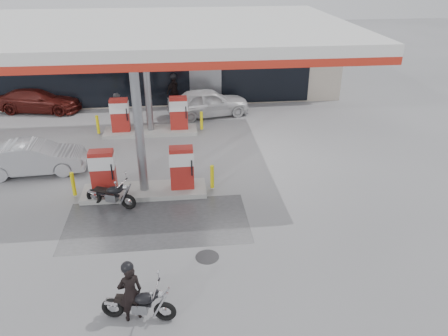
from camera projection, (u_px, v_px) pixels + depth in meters
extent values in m
plane|color=gray|center=(142.00, 223.00, 14.34)|extent=(90.00, 90.00, 0.00)
cube|color=#4C4C4F|center=(157.00, 222.00, 14.39)|extent=(6.00, 3.00, 0.00)
cylinder|color=#38383A|center=(207.00, 257.00, 12.76)|extent=(0.70, 0.70, 0.01)
cube|color=beige|center=(153.00, 57.00, 27.67)|extent=(22.00, 8.00, 4.00)
cube|color=black|center=(152.00, 83.00, 24.36)|extent=(18.00, 0.10, 2.60)
cube|color=red|center=(149.00, 45.00, 23.36)|extent=(22.00, 0.25, 1.00)
cube|color=navy|center=(277.00, 42.00, 24.01)|extent=(3.50, 0.12, 0.80)
cube|color=gray|center=(206.00, 87.00, 24.75)|extent=(1.80, 0.14, 2.20)
cube|color=silver|center=(138.00, 32.00, 16.42)|extent=(16.00, 10.00, 0.60)
cube|color=red|center=(127.00, 68.00, 12.10)|extent=(16.00, 0.12, 0.24)
cube|color=red|center=(145.00, 18.00, 20.90)|extent=(16.00, 0.12, 0.24)
cylinder|color=gray|center=(139.00, 128.00, 14.96)|extent=(0.32, 0.32, 5.00)
cylinder|color=gray|center=(147.00, 81.00, 20.29)|extent=(0.32, 0.32, 5.00)
cube|color=#9E9E99|center=(145.00, 191.00, 16.07)|extent=(4.50, 1.30, 0.18)
cube|color=maroon|center=(103.00, 171.00, 15.54)|extent=(0.85, 0.48, 1.60)
cube|color=maroon|center=(182.00, 168.00, 15.82)|extent=(0.85, 0.48, 1.60)
cube|color=silver|center=(102.00, 161.00, 15.36)|extent=(0.88, 0.52, 0.50)
cube|color=silver|center=(181.00, 158.00, 15.64)|extent=(0.88, 0.52, 0.50)
cylinder|color=yellow|center=(73.00, 184.00, 15.63)|extent=(0.14, 0.14, 0.90)
cylinder|color=yellow|center=(212.00, 177.00, 16.12)|extent=(0.14, 0.14, 0.90)
cube|color=#9E9E99|center=(151.00, 131.00, 21.41)|extent=(4.50, 1.30, 0.18)
cube|color=maroon|center=(120.00, 115.00, 20.87)|extent=(0.85, 0.48, 1.60)
cube|color=maroon|center=(179.00, 113.00, 21.15)|extent=(0.85, 0.48, 1.60)
cube|color=silver|center=(119.00, 107.00, 20.70)|extent=(0.88, 0.52, 0.50)
cube|color=silver|center=(178.00, 105.00, 20.97)|extent=(0.88, 0.52, 0.50)
cylinder|color=yellow|center=(98.00, 125.00, 20.96)|extent=(0.14, 0.14, 0.90)
cylinder|color=yellow|center=(202.00, 121.00, 21.46)|extent=(0.14, 0.14, 0.90)
torus|color=black|center=(165.00, 311.00, 10.46)|extent=(0.57, 0.24, 0.56)
torus|color=black|center=(113.00, 308.00, 10.56)|extent=(0.57, 0.24, 0.56)
cube|color=gray|center=(140.00, 307.00, 10.47)|extent=(0.41, 0.29, 0.28)
cube|color=black|center=(134.00, 304.00, 10.44)|extent=(0.84, 0.26, 0.07)
ellipsoid|color=black|center=(145.00, 298.00, 10.33)|extent=(0.57, 0.40, 0.26)
cube|color=black|center=(126.00, 299.00, 10.39)|extent=(0.55, 0.32, 0.09)
cylinder|color=silver|center=(156.00, 290.00, 10.18)|extent=(0.17, 0.70, 0.03)
sphere|color=silver|center=(161.00, 294.00, 10.22)|extent=(0.17, 0.17, 0.17)
cylinder|color=silver|center=(123.00, 305.00, 10.67)|extent=(0.84, 0.24, 0.07)
imported|color=black|center=(130.00, 293.00, 10.29)|extent=(0.67, 0.55, 1.59)
torus|color=black|center=(128.00, 202.00, 15.00)|extent=(0.59, 0.34, 0.58)
torus|color=black|center=(94.00, 196.00, 15.32)|extent=(0.59, 0.34, 0.58)
cube|color=gray|center=(112.00, 197.00, 15.12)|extent=(0.44, 0.36, 0.29)
cube|color=black|center=(108.00, 194.00, 15.11)|extent=(0.84, 0.42, 0.08)
ellipsoid|color=black|center=(115.00, 190.00, 14.94)|extent=(0.62, 0.49, 0.27)
cube|color=black|center=(102.00, 190.00, 15.09)|extent=(0.58, 0.41, 0.10)
cylinder|color=silver|center=(121.00, 184.00, 14.74)|extent=(0.31, 0.69, 0.03)
sphere|color=silver|center=(125.00, 187.00, 14.77)|extent=(0.17, 0.17, 0.17)
cylinder|color=silver|center=(102.00, 196.00, 15.39)|extent=(0.83, 0.40, 0.08)
imported|color=silver|center=(208.00, 102.00, 23.38)|extent=(4.62, 2.58, 1.49)
imported|color=#5A5A5F|center=(119.00, 110.00, 21.79)|extent=(0.95, 1.05, 1.77)
imported|color=#A8AAB0|center=(34.00, 158.00, 17.34)|extent=(4.06, 1.63, 1.31)
imported|color=#4B1410|center=(39.00, 99.00, 24.09)|extent=(4.84, 2.66, 1.33)
imported|color=black|center=(174.00, 92.00, 24.54)|extent=(1.08, 1.07, 1.83)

